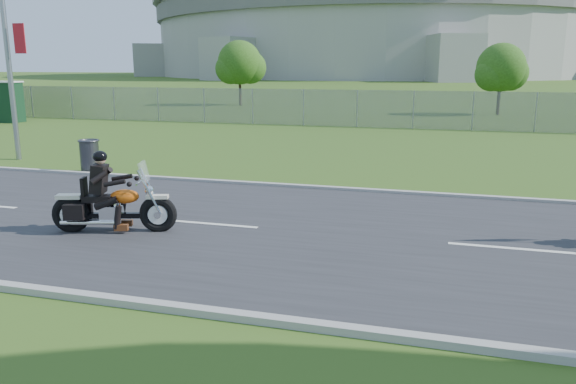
# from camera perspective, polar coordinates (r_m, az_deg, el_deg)

# --- Properties ---
(ground) EXTENTS (420.00, 420.00, 0.00)m
(ground) POSITION_cam_1_polar(r_m,az_deg,el_deg) (11.39, 1.18, -4.20)
(ground) COLOR #264716
(ground) RESTS_ON ground
(road) EXTENTS (120.00, 8.00, 0.04)m
(road) POSITION_cam_1_polar(r_m,az_deg,el_deg) (11.38, 1.18, -4.10)
(road) COLOR #28282B
(road) RESTS_ON ground
(curb_north) EXTENTS (120.00, 0.18, 0.12)m
(curb_north) POSITION_cam_1_polar(r_m,az_deg,el_deg) (15.20, 5.03, 0.30)
(curb_north) COLOR #9E9B93
(curb_north) RESTS_ON ground
(curb_south) EXTENTS (120.00, 0.18, 0.12)m
(curb_south) POSITION_cam_1_polar(r_m,az_deg,el_deg) (7.77, -6.56, -12.26)
(curb_south) COLOR #9E9B93
(curb_south) RESTS_ON ground
(fence) EXTENTS (60.00, 0.03, 2.00)m
(fence) POSITION_cam_1_polar(r_m,az_deg,el_deg) (31.59, 1.58, 8.59)
(fence) COLOR gray
(fence) RESTS_ON ground
(stadium) EXTENTS (140.40, 140.40, 29.20)m
(stadium) POSITION_cam_1_polar(r_m,az_deg,el_deg) (182.38, 8.95, 16.53)
(stadium) COLOR #A3A099
(stadium) RESTS_ON ground
(porta_toilet_a) EXTENTS (1.10, 1.10, 2.30)m
(porta_toilet_a) POSITION_cam_1_polar(r_m,az_deg,el_deg) (37.08, -26.39, 8.14)
(porta_toilet_a) COLOR black
(porta_toilet_a) RESTS_ON ground
(tree_fence_near) EXTENTS (3.52, 3.28, 4.75)m
(tree_fence_near) POSITION_cam_1_polar(r_m,az_deg,el_deg) (40.71, 20.88, 11.50)
(tree_fence_near) COLOR #382316
(tree_fence_near) RESTS_ON ground
(tree_fence_mid) EXTENTS (3.96, 3.69, 5.30)m
(tree_fence_mid) POSITION_cam_1_polar(r_m,az_deg,el_deg) (47.60, -4.86, 12.75)
(tree_fence_mid) COLOR #382316
(tree_fence_mid) RESTS_ON ground
(motorcycle_lead) EXTENTS (2.46, 1.08, 1.70)m
(motorcycle_lead) POSITION_cam_1_polar(r_m,az_deg,el_deg) (11.80, -17.45, -1.50)
(motorcycle_lead) COLOR black
(motorcycle_lead) RESTS_ON ground
(trash_can) EXTENTS (0.59, 0.59, 1.01)m
(trash_can) POSITION_cam_1_polar(r_m,az_deg,el_deg) (18.74, -19.50, 3.41)
(trash_can) COLOR #3D3D43
(trash_can) RESTS_ON ground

